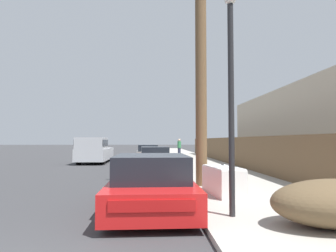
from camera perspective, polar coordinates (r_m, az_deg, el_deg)
name	(u,v)px	position (r m, az deg, el deg)	size (l,w,h in m)	color
sidewalk_curb	(187,158)	(26.53, 3.69, -6.15)	(4.20, 63.00, 0.12)	#ADA89E
discarded_fridge	(223,180)	(8.71, 10.39, -10.15)	(0.89, 1.87, 0.80)	white
parked_sports_car_red	(151,184)	(7.33, -3.21, -10.94)	(1.94, 4.63, 1.30)	red
car_parked_mid	(154,158)	(17.56, -2.61, -6.14)	(1.96, 4.31, 1.26)	gray
car_parked_far	(147,153)	(24.21, -3.93, -5.20)	(1.95, 4.31, 1.28)	gray
pickup_truck	(94,150)	(22.15, -13.88, -4.52)	(1.99, 5.33, 1.84)	silver
utility_pole	(201,67)	(10.53, 6.29, 11.07)	(1.80, 0.38, 7.91)	brown
street_lamp	(231,84)	(6.28, 11.91, 7.86)	(0.26, 0.26, 4.58)	#232326
wooden_fence	(234,151)	(18.91, 12.44, -4.70)	(0.08, 33.43, 1.70)	brown
building_right_house	(333,128)	(19.55, 28.95, -0.37)	(6.00, 17.85, 4.66)	beige
pedestrian	(179,147)	(28.45, 2.16, -4.08)	(0.34, 0.34, 1.67)	#282D42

